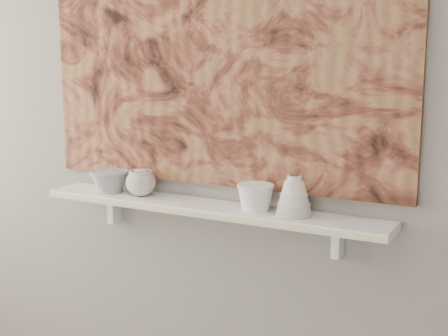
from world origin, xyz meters
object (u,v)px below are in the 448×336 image
Objects in this scene: shelf at (207,208)px; cup_cream at (141,183)px; bowl_grey at (110,181)px; bowl_white at (256,197)px; bell_vessel at (294,195)px; painting at (217,39)px.

cup_cream reaches higher than shelf.
bowl_grey is 1.18× the size of bowl_white.
bowl_white is at bearing 0.00° from shelf.
bowl_white is at bearing 180.00° from bell_vessel.
bell_vessel is (0.81, 0.00, 0.03)m from bowl_grey.
bowl_white reaches higher than shelf.
bowl_white is (0.50, 0.00, -0.00)m from cup_cream.
bowl_grey is 0.66m from bowl_white.
cup_cream is at bearing 0.00° from bowl_grey.
shelf is at bearing 0.00° from bowl_grey.
shelf is 11.88× the size of cup_cream.
cup_cream is 0.65m from bell_vessel.
painting is 10.47× the size of bell_vessel.
painting is 12.73× the size of cup_cream.
bowl_grey is 1.12× the size of bell_vessel.
bell_vessel is at bearing -13.03° from painting.
bell_vessel is (0.35, 0.00, 0.09)m from shelf.
cup_cream is 0.87× the size of bowl_white.
bowl_grey is at bearing 180.00° from shelf.
painting is at bearing 14.92° from cup_cream.
painting is at bearing 90.00° from shelf.
bowl_grey is at bearing 180.00° from cup_cream.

